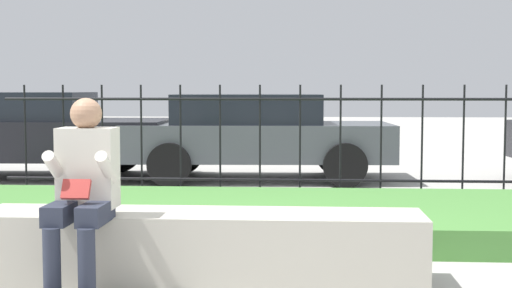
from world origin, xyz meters
The scene contains 7 objects.
ground_plane centered at (0.00, 0.00, 0.00)m, with size 60.00×60.00×0.00m, color #B2AFA8.
stone_bench centered at (-0.20, 0.00, 0.22)m, with size 3.10×0.57×0.49m.
person_seated_reader centered at (-0.94, -0.32, 0.72)m, with size 0.42×0.73×1.29m.
grass_berm centered at (0.00, 1.89, 0.12)m, with size 8.15×2.38×0.25m.
iron_fence centered at (0.00, 3.48, 0.73)m, with size 6.15×0.03×1.41m.
car_parked_center centered at (-0.20, 5.70, 0.69)m, with size 3.99×1.96×1.28m.
car_parked_left centered at (-3.90, 5.67, 0.71)m, with size 4.65×2.02×1.31m.
Camera 1 is at (0.50, -4.89, 1.35)m, focal length 50.00 mm.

